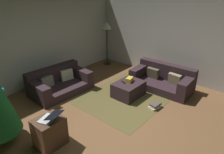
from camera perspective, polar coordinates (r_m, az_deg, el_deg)
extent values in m
plane|color=brown|center=(4.60, 1.33, -13.23)|extent=(6.40, 6.40, 0.00)
cube|color=#BCB7B2|center=(6.30, -21.46, 8.93)|extent=(6.40, 0.12, 2.60)
cube|color=#B5B0AB|center=(6.57, 19.40, 9.80)|extent=(0.12, 6.40, 2.60)
cube|color=#2D1E23|center=(6.00, -13.71, -3.05)|extent=(1.65, 1.02, 0.22)
cube|color=#2D1E23|center=(6.14, -15.90, 0.77)|extent=(1.62, 0.30, 0.44)
cube|color=#2D1E23|center=(6.24, -8.78, 1.09)|extent=(0.28, 0.96, 0.28)
cube|color=#2D1E23|center=(5.59, -19.74, -3.04)|extent=(0.28, 0.96, 0.28)
cube|color=#BCB299|center=(6.16, -12.32, 0.56)|extent=(0.38, 0.21, 0.31)
cube|color=#716B5B|center=(5.86, -17.41, -1.32)|extent=(0.37, 0.18, 0.31)
cube|color=#2D1E23|center=(6.16, 13.25, -2.26)|extent=(0.92, 1.73, 0.22)
cube|color=#2D1E23|center=(6.27, 14.79, 1.53)|extent=(0.30, 1.70, 0.47)
cube|color=#2D1E23|center=(5.82, 19.90, -1.94)|extent=(0.86, 0.27, 0.30)
cube|color=#2D1E23|center=(6.35, 7.61, 1.61)|extent=(0.86, 0.27, 0.30)
cube|color=#8C7A5B|center=(6.02, 16.82, -0.57)|extent=(0.18, 0.37, 0.31)
cube|color=brown|center=(6.27, 11.15, 1.05)|extent=(0.15, 0.36, 0.31)
cube|color=#2D1E23|center=(5.62, 4.53, -3.36)|extent=(0.80, 0.62, 0.39)
cube|color=gold|center=(5.57, 4.82, -0.70)|extent=(0.25, 0.19, 0.11)
cube|color=black|center=(5.53, 3.10, -1.37)|extent=(0.11, 0.17, 0.02)
cylinder|color=brown|center=(4.68, -28.07, -14.00)|extent=(0.10, 0.10, 0.24)
sphere|color=green|center=(4.32, -28.41, -2.83)|extent=(0.07, 0.07, 0.07)
sphere|color=#2699E5|center=(4.26, -27.83, -3.11)|extent=(0.07, 0.07, 0.07)
cube|color=#4C3323|center=(4.15, -16.73, -14.25)|extent=(0.52, 0.44, 0.57)
cube|color=silver|center=(3.98, -17.24, -10.93)|extent=(0.37, 0.33, 0.02)
cube|color=black|center=(3.83, -15.60, -10.00)|extent=(0.37, 0.32, 0.08)
cube|color=beige|center=(5.25, 11.56, -8.15)|extent=(0.30, 0.24, 0.05)
cube|color=beige|center=(5.22, 11.71, -7.86)|extent=(0.24, 0.19, 0.03)
cube|color=#4C423D|center=(5.23, 11.88, -7.31)|extent=(0.29, 0.19, 0.05)
cylinder|color=black|center=(7.90, -1.34, 3.71)|extent=(0.28, 0.28, 0.02)
cylinder|color=black|center=(7.69, -1.39, 8.23)|extent=(0.04, 0.04, 1.32)
cone|color=beige|center=(7.51, -1.45, 13.95)|extent=(0.36, 0.36, 0.24)
cube|color=brown|center=(5.71, 4.46, -5.07)|extent=(2.60, 2.00, 0.01)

